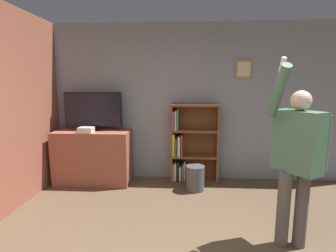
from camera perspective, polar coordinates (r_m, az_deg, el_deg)
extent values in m
cube|color=gray|center=(4.59, 2.95, 5.06)|extent=(6.41, 0.06, 2.70)
cube|color=#AD8942|center=(4.64, 16.16, 11.82)|extent=(0.26, 0.02, 0.31)
cube|color=beige|center=(4.63, 16.19, 11.83)|extent=(0.21, 0.01, 0.24)
cube|color=#93513D|center=(3.87, -32.72, 2.84)|extent=(0.06, 4.49, 2.70)
cube|color=#93513D|center=(4.67, -15.93, -6.46)|extent=(1.26, 0.54, 0.90)
cylinder|color=black|center=(4.66, -15.80, -0.66)|extent=(0.22, 0.22, 0.03)
cylinder|color=black|center=(4.65, -15.82, -0.18)|extent=(0.06, 0.06, 0.05)
cube|color=black|center=(4.61, -15.98, 3.50)|extent=(0.98, 0.04, 0.59)
cube|color=black|center=(4.59, -16.08, 3.47)|extent=(0.94, 0.01, 0.55)
cube|color=white|center=(4.44, -17.41, -0.82)|extent=(0.23, 0.19, 0.09)
cube|color=white|center=(4.46, -18.86, -1.29)|extent=(0.06, 0.14, 0.02)
cube|color=brown|center=(4.51, 0.81, -3.74)|extent=(0.04, 0.28, 1.34)
cube|color=brown|center=(4.54, 10.66, -3.81)|extent=(0.04, 0.28, 1.34)
cube|color=brown|center=(4.64, 5.69, -3.42)|extent=(0.81, 0.01, 1.34)
cube|color=brown|center=(4.70, 5.62, -11.58)|extent=(0.74, 0.28, 0.04)
cube|color=brown|center=(4.56, 5.70, -6.53)|extent=(0.74, 0.28, 0.04)
cube|color=brown|center=(4.46, 5.79, -0.99)|extent=(0.74, 0.28, 0.04)
cube|color=brown|center=(4.41, 5.89, 4.52)|extent=(0.74, 0.28, 0.04)
cube|color=#99663D|center=(4.60, 1.16, -9.89)|extent=(0.03, 0.20, 0.31)
cube|color=beige|center=(4.61, 1.61, -9.86)|extent=(0.03, 0.21, 0.32)
cube|color=#232328|center=(4.62, 2.20, -9.65)|extent=(0.03, 0.25, 0.34)
cube|color=beige|center=(4.61, 2.67, -10.24)|extent=(0.04, 0.20, 0.26)
cube|color=#5B8E99|center=(4.61, 3.25, -9.99)|extent=(0.03, 0.21, 0.30)
cube|color=beige|center=(4.62, 3.63, -9.62)|extent=(0.02, 0.26, 0.34)
cube|color=gold|center=(4.49, 1.25, -4.03)|extent=(0.04, 0.24, 0.37)
cube|color=#338447|center=(4.50, 1.77, -4.45)|extent=(0.02, 0.24, 0.31)
cube|color=beige|center=(4.48, 2.40, -4.36)|extent=(0.04, 0.22, 0.33)
cube|color=red|center=(4.50, 3.01, -4.08)|extent=(0.03, 0.26, 0.37)
cube|color=#7A3889|center=(4.42, 1.27, 1.23)|extent=(0.04, 0.25, 0.31)
cube|color=beige|center=(4.41, 1.69, 1.28)|extent=(0.02, 0.23, 0.32)
cube|color=#338447|center=(4.39, 2.09, 1.41)|extent=(0.03, 0.20, 0.35)
cylinder|color=#56514C|center=(3.07, 23.80, -16.16)|extent=(0.13, 0.13, 0.81)
cylinder|color=#56514C|center=(3.13, 27.01, -15.85)|extent=(0.13, 0.13, 0.81)
cube|color=#477056|center=(2.88, 26.40, -3.03)|extent=(0.43, 0.50, 0.61)
sphere|color=beige|center=(2.83, 26.98, 4.97)|extent=(0.19, 0.19, 0.19)
cylinder|color=#477056|center=(2.99, 30.90, -3.26)|extent=(0.09, 0.09, 0.56)
cylinder|color=#477056|center=(2.63, 22.94, 6.90)|extent=(0.09, 0.40, 0.51)
cube|color=white|center=(2.58, 23.69, 12.07)|extent=(0.04, 0.09, 0.14)
cylinder|color=#4C4C51|center=(4.27, 5.91, -11.19)|extent=(0.30, 0.30, 0.40)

